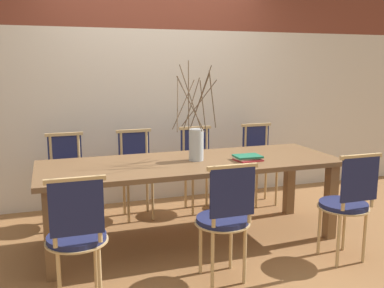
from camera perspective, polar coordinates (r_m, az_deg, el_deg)
ground_plane at (r=3.95m, az=0.00°, el=-12.66°), size 16.00×16.00×0.00m
wall_rear at (r=4.88m, az=-4.99°, el=11.02°), size 12.00×0.06×3.20m
dining_table at (r=3.74m, az=0.00°, el=-3.61°), size 2.61×0.91×0.73m
chair_near_leftend at (r=2.86m, az=-15.10°, el=-11.45°), size 0.40×0.40×0.90m
chair_near_left at (r=3.08m, az=4.43°, el=-9.50°), size 0.40×0.40×0.90m
chair_near_center at (r=3.60m, az=20.02°, el=-7.14°), size 0.40×0.40×0.90m
chair_far_leftend at (r=4.35m, az=-16.38°, el=-3.94°), size 0.40×0.40×0.90m
chair_far_left at (r=4.43m, az=-7.39°, el=-3.35°), size 0.40×0.40×0.90m
chair_far_center at (r=4.60m, az=0.89°, el=-2.74°), size 0.40×0.40×0.90m
chair_far_right at (r=4.89m, az=9.05°, el=-2.07°), size 0.40×0.40×0.90m
vase_centerpiece at (r=3.71m, az=0.55°, el=0.33°), size 0.42×0.42×0.86m
book_stack at (r=3.77m, az=7.39°, el=-1.84°), size 0.24×0.21×0.04m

